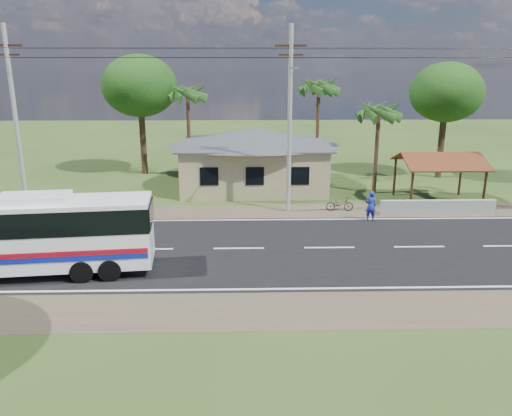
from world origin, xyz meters
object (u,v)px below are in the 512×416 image
Objects in this scene: motorcycle at (340,204)px; person at (371,206)px; coach_bus at (14,231)px; waiting_shed at (440,161)px.

person is at bearing -141.68° from motorcycle.
motorcycle is (15.66, 9.54, -1.60)m from coach_bus.
motorcycle is (-6.78, -1.96, -2.29)m from waiting_shed.
coach_bus is 18.41m from motorcycle.
motorcycle is at bearing 25.39° from coach_bus.
waiting_shed is at bearing 21.16° from coach_bus.
person reaches higher than motorcycle.
waiting_shed reaches higher than motorcycle.
person is (1.39, -2.10, 0.46)m from motorcycle.
waiting_shed is 0.45× the size of coach_bus.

